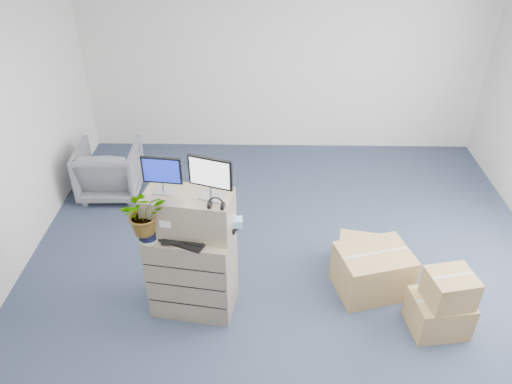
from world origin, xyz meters
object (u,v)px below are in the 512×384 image
at_px(monitor_right, 210,176).
at_px(office_chair, 109,168).
at_px(filing_cabinet_lower, 193,271).
at_px(water_bottle, 202,222).
at_px(potted_plant, 145,218).
at_px(keyboard, 183,241).
at_px(monitor_left, 162,173).

bearing_deg(monitor_right, office_chair, 146.99).
relative_size(filing_cabinet_lower, water_bottle, 4.05).
bearing_deg(filing_cabinet_lower, monitor_right, 10.92).
xyz_separation_m(filing_cabinet_lower, potted_plant, (-0.37, -0.09, 0.72)).
xyz_separation_m(filing_cabinet_lower, keyboard, (-0.04, -0.13, 0.48)).
distance_m(monitor_left, office_chair, 2.59).
bearing_deg(monitor_left, monitor_right, -3.64).
bearing_deg(keyboard, filing_cabinet_lower, 97.64).
relative_size(water_bottle, potted_plant, 0.44).
distance_m(filing_cabinet_lower, water_bottle, 0.60).
height_order(water_bottle, office_chair, water_bottle).
distance_m(monitor_left, monitor_right, 0.45).
height_order(filing_cabinet_lower, monitor_left, monitor_left).
distance_m(filing_cabinet_lower, keyboard, 0.50).
xyz_separation_m(potted_plant, office_chair, (-1.03, 2.18, -0.78)).
xyz_separation_m(keyboard, office_chair, (-1.36, 2.21, -0.55)).
distance_m(monitor_left, potted_plant, 0.44).
height_order(monitor_right, water_bottle, monitor_right).
relative_size(monitor_right, keyboard, 0.93).
bearing_deg(filing_cabinet_lower, water_bottle, 21.37).
relative_size(keyboard, water_bottle, 1.86).
bearing_deg(filing_cabinet_lower, monitor_left, 165.46).
xyz_separation_m(keyboard, potted_plant, (-0.33, 0.03, 0.23)).
height_order(filing_cabinet_lower, monitor_right, monitor_right).
bearing_deg(water_bottle, office_chair, 126.63).
bearing_deg(monitor_right, filing_cabinet_lower, -158.76).
xyz_separation_m(filing_cabinet_lower, monitor_left, (-0.21, 0.09, 1.08)).
height_order(filing_cabinet_lower, water_bottle, water_bottle).
xyz_separation_m(monitor_right, potted_plant, (-0.60, -0.10, -0.39)).
bearing_deg(water_bottle, keyboard, -136.71).
distance_m(keyboard, office_chair, 2.66).
relative_size(monitor_right, potted_plant, 0.77).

